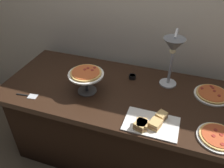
{
  "coord_description": "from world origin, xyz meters",
  "views": [
    {
      "loc": [
        0.42,
        -1.39,
        1.88
      ],
      "look_at": [
        -0.06,
        0.0,
        0.81
      ],
      "focal_mm": 36.54,
      "sensor_mm": 36.0,
      "label": 1
    }
  ],
  "objects_px": {
    "pizza_plate_center": "(212,94)",
    "sandwich_platter": "(150,123)",
    "heat_lamp": "(173,50)",
    "serving_spatula": "(28,96)",
    "pizza_plate_front": "(218,137)",
    "pizza_plate_raised_stand": "(86,75)",
    "sauce_cup_near": "(132,77)"
  },
  "relations": [
    {
      "from": "pizza_plate_front",
      "to": "sauce_cup_near",
      "type": "relative_size",
      "value": 4.21
    },
    {
      "from": "sauce_cup_near",
      "to": "serving_spatula",
      "type": "xyz_separation_m",
      "value": [
        -0.71,
        -0.5,
        -0.01
      ]
    },
    {
      "from": "pizza_plate_front",
      "to": "sauce_cup_near",
      "type": "xyz_separation_m",
      "value": [
        -0.68,
        0.47,
        0.0
      ]
    },
    {
      "from": "pizza_plate_front",
      "to": "pizza_plate_center",
      "type": "xyz_separation_m",
      "value": [
        -0.03,
        0.44,
        0.0
      ]
    },
    {
      "from": "sandwich_platter",
      "to": "serving_spatula",
      "type": "height_order",
      "value": "sandwich_platter"
    },
    {
      "from": "heat_lamp",
      "to": "serving_spatula",
      "type": "xyz_separation_m",
      "value": [
        -1.01,
        -0.39,
        -0.38
      ]
    },
    {
      "from": "pizza_plate_front",
      "to": "serving_spatula",
      "type": "distance_m",
      "value": 1.39
    },
    {
      "from": "pizza_plate_front",
      "to": "pizza_plate_raised_stand",
      "type": "bearing_deg",
      "value": 169.26
    },
    {
      "from": "pizza_plate_center",
      "to": "serving_spatula",
      "type": "height_order",
      "value": "pizza_plate_center"
    },
    {
      "from": "sauce_cup_near",
      "to": "sandwich_platter",
      "type": "bearing_deg",
      "value": -63.35
    },
    {
      "from": "pizza_plate_front",
      "to": "sauce_cup_near",
      "type": "height_order",
      "value": "sauce_cup_near"
    },
    {
      "from": "heat_lamp",
      "to": "sandwich_platter",
      "type": "height_order",
      "value": "heat_lamp"
    },
    {
      "from": "pizza_plate_front",
      "to": "sandwich_platter",
      "type": "xyz_separation_m",
      "value": [
        -0.42,
        -0.03,
        0.01
      ]
    },
    {
      "from": "pizza_plate_raised_stand",
      "to": "pizza_plate_center",
      "type": "bearing_deg",
      "value": 15.32
    },
    {
      "from": "pizza_plate_center",
      "to": "serving_spatula",
      "type": "bearing_deg",
      "value": -160.96
    },
    {
      "from": "pizza_plate_raised_stand",
      "to": "serving_spatula",
      "type": "height_order",
      "value": "pizza_plate_raised_stand"
    },
    {
      "from": "pizza_plate_center",
      "to": "sandwich_platter",
      "type": "xyz_separation_m",
      "value": [
        -0.4,
        -0.47,
        0.01
      ]
    },
    {
      "from": "heat_lamp",
      "to": "pizza_plate_raised_stand",
      "type": "xyz_separation_m",
      "value": [
        -0.6,
        -0.18,
        -0.23
      ]
    },
    {
      "from": "pizza_plate_raised_stand",
      "to": "pizza_plate_front",
      "type": "bearing_deg",
      "value": -10.74
    },
    {
      "from": "sandwich_platter",
      "to": "sauce_cup_near",
      "type": "height_order",
      "value": "sandwich_platter"
    },
    {
      "from": "pizza_plate_center",
      "to": "serving_spatula",
      "type": "xyz_separation_m",
      "value": [
        -1.36,
        -0.47,
        -0.01
      ]
    },
    {
      "from": "sauce_cup_near",
      "to": "pizza_plate_front",
      "type": "bearing_deg",
      "value": -35.07
    },
    {
      "from": "pizza_plate_front",
      "to": "serving_spatula",
      "type": "bearing_deg",
      "value": -178.96
    },
    {
      "from": "pizza_plate_front",
      "to": "sandwich_platter",
      "type": "bearing_deg",
      "value": -176.19
    },
    {
      "from": "heat_lamp",
      "to": "pizza_plate_center",
      "type": "relative_size",
      "value": 1.79
    },
    {
      "from": "sauce_cup_near",
      "to": "serving_spatula",
      "type": "height_order",
      "value": "sauce_cup_near"
    },
    {
      "from": "pizza_plate_center",
      "to": "sandwich_platter",
      "type": "relative_size",
      "value": 0.75
    },
    {
      "from": "pizza_plate_center",
      "to": "sandwich_platter",
      "type": "height_order",
      "value": "sandwich_platter"
    },
    {
      "from": "pizza_plate_center",
      "to": "sauce_cup_near",
      "type": "xyz_separation_m",
      "value": [
        -0.65,
        0.03,
        0.0
      ]
    },
    {
      "from": "pizza_plate_raised_stand",
      "to": "sauce_cup_near",
      "type": "relative_size",
      "value": 4.48
    },
    {
      "from": "pizza_plate_front",
      "to": "pizza_plate_raised_stand",
      "type": "distance_m",
      "value": 1.0
    },
    {
      "from": "pizza_plate_center",
      "to": "sandwich_platter",
      "type": "bearing_deg",
      "value": -130.05
    }
  ]
}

